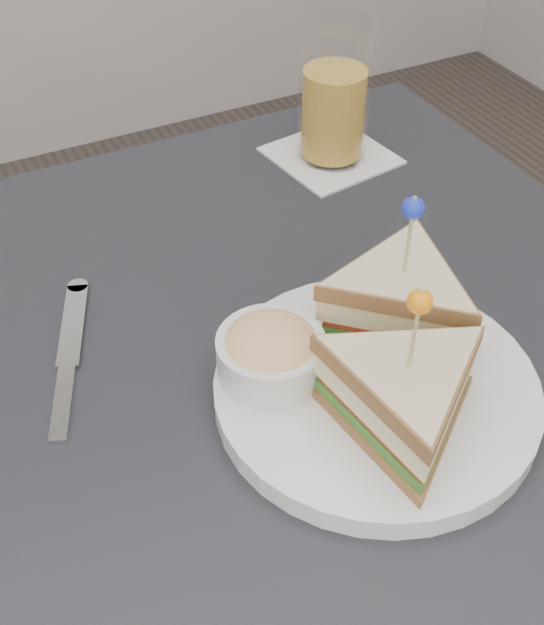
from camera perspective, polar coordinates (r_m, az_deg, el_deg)
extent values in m
cube|color=black|center=(0.68, -0.37, -4.81)|extent=(0.80, 0.80, 0.03)
cylinder|color=black|center=(1.29, 6.69, -0.87)|extent=(0.04, 0.04, 0.72)
cylinder|color=silver|center=(0.65, 7.54, -5.77)|extent=(0.29, 0.29, 0.02)
cylinder|color=silver|center=(0.64, 7.62, -5.16)|extent=(0.29, 0.29, 0.00)
cylinder|color=tan|center=(0.54, 10.30, -1.70)|extent=(0.00, 0.00, 0.08)
sphere|color=orange|center=(0.52, 10.72, 0.78)|extent=(0.02, 0.02, 0.02)
cylinder|color=tan|center=(0.62, 9.91, 5.13)|extent=(0.00, 0.00, 0.08)
sphere|color=#1728B2|center=(0.61, 10.25, 7.49)|extent=(0.02, 0.02, 0.02)
cylinder|color=silver|center=(0.63, -0.09, -3.28)|extent=(0.10, 0.10, 0.04)
ellipsoid|color=#E0B772|center=(0.62, -0.09, -2.40)|extent=(0.09, 0.09, 0.04)
cube|color=silver|center=(0.66, -14.96, -6.14)|extent=(0.05, 0.09, 0.01)
cube|color=silver|center=(0.73, -14.31, -0.83)|extent=(0.06, 0.11, 0.00)
cylinder|color=silver|center=(0.77, -13.96, 1.89)|extent=(0.03, 0.03, 0.00)
cube|color=silver|center=(0.94, 4.30, 11.32)|extent=(0.14, 0.14, 0.00)
cylinder|color=#B28A32|center=(0.92, 4.48, 14.32)|extent=(0.08, 0.08, 0.10)
cylinder|color=white|center=(0.90, 4.57, 15.71)|extent=(0.09, 0.09, 0.16)
cube|color=white|center=(0.91, 4.84, 17.26)|extent=(0.03, 0.03, 0.02)
cube|color=white|center=(0.89, 4.23, 16.33)|extent=(0.02, 0.02, 0.02)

